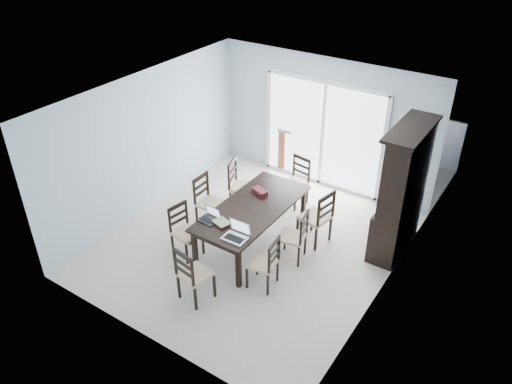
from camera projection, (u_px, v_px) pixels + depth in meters
floor at (252, 243)px, 8.53m from camera, size 5.00×5.00×0.00m
ceiling at (252, 100)px, 7.16m from camera, size 5.00×5.00×0.00m
back_wall at (324, 123)px, 9.62m from camera, size 4.50×0.02×2.60m
wall_left at (148, 143)px, 8.90m from camera, size 0.02×5.00×2.60m
wall_right at (389, 223)px, 6.79m from camera, size 0.02×5.00×2.60m
balcony at (340, 164)px, 11.04m from camera, size 4.50×2.00×0.10m
railing at (361, 124)px, 11.43m from camera, size 4.50×0.06×1.10m
dining_table at (252, 211)px, 8.18m from camera, size 1.00×2.20×0.75m
china_hutch at (402, 192)px, 7.91m from camera, size 0.50×1.38×2.20m
sliding_door at (323, 134)px, 9.72m from camera, size 2.52×0.05×2.18m
chair_left_near at (183, 225)px, 8.06m from camera, size 0.46×0.45×1.04m
chair_left_mid at (206, 196)px, 8.74m from camera, size 0.44×0.42×1.11m
chair_left_far at (238, 180)px, 9.15m from camera, size 0.55×0.55×1.16m
chair_right_near at (268, 258)px, 7.34m from camera, size 0.44×0.43×1.02m
chair_right_mid at (298, 232)px, 7.89m from camera, size 0.47×0.46×1.04m
chair_right_far at (320, 213)px, 8.23m from camera, size 0.53×0.51×1.17m
chair_end_near at (190, 270)px, 7.07m from camera, size 0.47×0.48×1.09m
chair_end_far at (298, 176)px, 9.37m from camera, size 0.47×0.48×1.08m
laptop_dark at (208, 218)px, 7.77m from camera, size 0.32×0.24×0.21m
laptop_silver at (235, 236)px, 7.37m from camera, size 0.37×0.26×0.25m
book_stack at (221, 223)px, 7.72m from camera, size 0.31×0.26×0.04m
cell_phone at (226, 236)px, 7.46m from camera, size 0.11×0.06×0.01m
game_box at (260, 191)px, 8.48m from camera, size 0.32×0.23×0.07m
hot_tub at (330, 142)px, 10.79m from camera, size 2.11×1.95×0.96m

